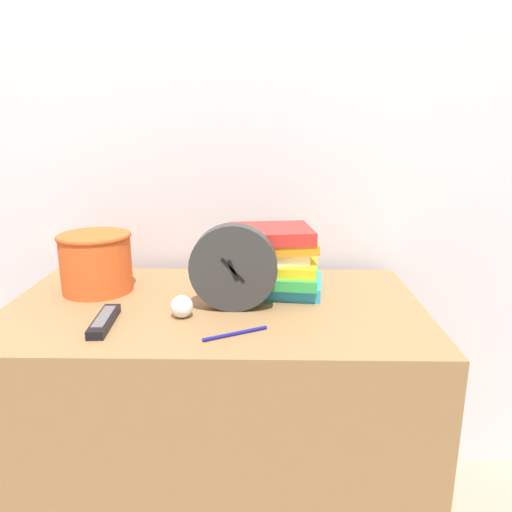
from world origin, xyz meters
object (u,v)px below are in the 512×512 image
desk_clock (233,268)px  pen (235,334)px  basket (96,261)px  tv_remote (104,321)px  crumpled_paper_ball (182,306)px  book_stack (274,261)px

desk_clock → pen: size_ratio=1.55×
basket → tv_remote: basket is taller
basket → crumpled_paper_ball: 0.32m
desk_clock → tv_remote: (-0.29, -0.11, -0.10)m
tv_remote → pen: tv_remote is taller
desk_clock → crumpled_paper_ball: bearing=-155.8°
book_stack → basket: book_stack is taller
basket → crumpled_paper_ball: (0.26, -0.18, -0.06)m
basket → tv_remote: 0.26m
book_stack → basket: size_ratio=1.36×
basket → tv_remote: (0.09, -0.24, -0.07)m
desk_clock → book_stack: (0.10, 0.14, -0.02)m
book_stack → pen: bearing=-106.9°
crumpled_paper_ball → pen: size_ratio=0.39×
desk_clock → basket: bearing=160.9°
basket → tv_remote: size_ratio=1.15×
basket → pen: (0.39, -0.29, -0.08)m
desk_clock → book_stack: 0.17m
desk_clock → book_stack: size_ratio=0.80×
crumpled_paper_ball → pen: bearing=-37.4°
book_stack → crumpled_paper_ball: bearing=-139.3°
tv_remote → pen: bearing=-9.3°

